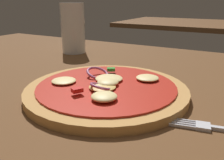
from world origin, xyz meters
name	(u,v)px	position (x,y,z in m)	size (l,w,h in m)	color
dining_table	(82,96)	(0.00, 0.00, 0.01)	(1.43, 0.92, 0.03)	brown
pizza	(106,89)	(0.05, 0.00, 0.04)	(0.28, 0.28, 0.03)	tan
beer_glass	(73,31)	(-0.21, 0.24, 0.10)	(0.07, 0.07, 0.15)	silver
background_table	(185,24)	(-0.16, 1.47, 0.01)	(0.87, 0.67, 0.03)	brown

